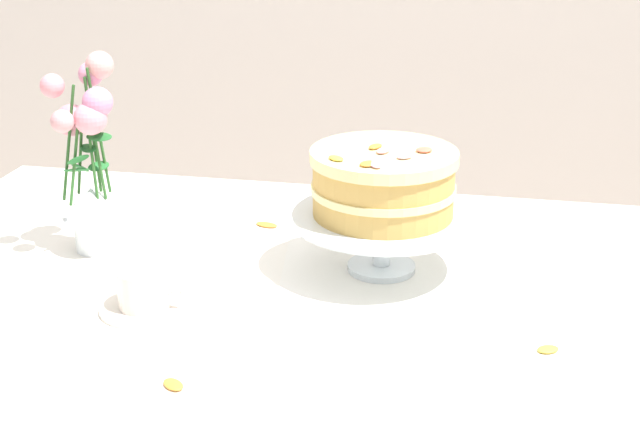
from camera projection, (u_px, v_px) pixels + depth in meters
dining_table at (277, 348)px, 1.46m from camera, size 1.40×1.00×0.74m
linen_napkin at (381, 271)px, 1.52m from camera, size 0.36×0.36×0.00m
cake_stand at (382, 224)px, 1.49m from camera, size 0.29×0.29×0.10m
layer_cake at (383, 182)px, 1.46m from camera, size 0.23×0.23×0.11m
flower_vase at (90, 164)px, 1.55m from camera, size 0.12×0.12×0.34m
teacup at (144, 293)px, 1.38m from camera, size 0.13×0.13×0.07m
loose_petal_0 at (267, 225)px, 1.70m from camera, size 0.05×0.03×0.01m
loose_petal_1 at (548, 349)px, 1.27m from camera, size 0.04×0.04×0.01m
loose_petal_2 at (173, 384)px, 1.18m from camera, size 0.04×0.04×0.01m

